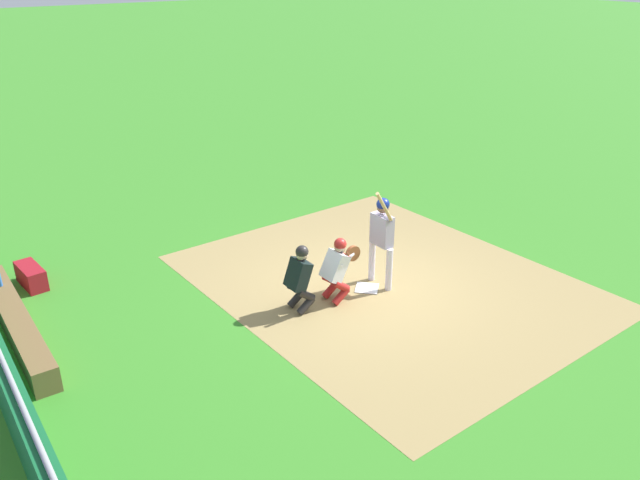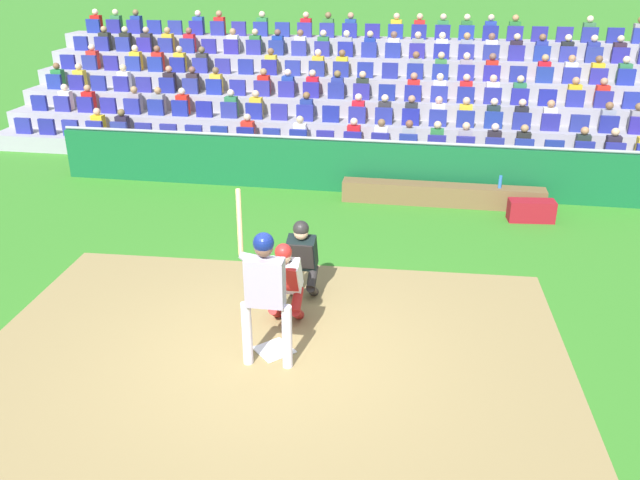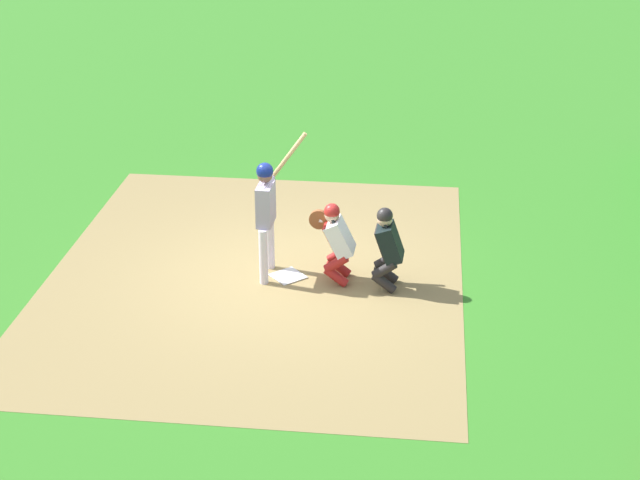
# 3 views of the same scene
# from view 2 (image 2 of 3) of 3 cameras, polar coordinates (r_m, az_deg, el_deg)

# --- Properties ---
(ground_plane) EXTENTS (160.00, 160.00, 0.00)m
(ground_plane) POSITION_cam_2_polar(r_m,az_deg,el_deg) (8.83, -4.02, -9.63)
(ground_plane) COLOR #347D24
(infield_dirt_patch) EXTENTS (8.06, 6.64, 0.01)m
(infield_dirt_patch) POSITION_cam_2_polar(r_m,az_deg,el_deg) (8.43, -4.81, -11.44)
(infield_dirt_patch) COLOR #947D4C
(infield_dirt_patch) RESTS_ON ground_plane
(home_plate_marker) EXTENTS (0.62, 0.62, 0.02)m
(home_plate_marker) POSITION_cam_2_polar(r_m,az_deg,el_deg) (8.82, -4.02, -9.55)
(home_plate_marker) COLOR white
(home_plate_marker) RESTS_ON infield_dirt_patch
(batter_at_plate) EXTENTS (0.81, 0.69, 2.20)m
(batter_at_plate) POSITION_cam_2_polar(r_m,az_deg,el_deg) (7.99, -4.90, -3.90)
(batter_at_plate) COLOR silver
(batter_at_plate) RESTS_ON ground_plane
(catcher_crouching) EXTENTS (0.46, 0.71, 1.28)m
(catcher_crouching) POSITION_cam_2_polar(r_m,az_deg,el_deg) (9.10, -3.13, -3.35)
(catcher_crouching) COLOR #AC201E
(catcher_crouching) RESTS_ON ground_plane
(home_plate_umpire) EXTENTS (0.46, 0.46, 1.30)m
(home_plate_umpire) POSITION_cam_2_polar(r_m,az_deg,el_deg) (9.76, -1.59, -1.38)
(home_plate_umpire) COLOR black
(home_plate_umpire) RESTS_ON ground_plane
(dugout_wall) EXTENTS (12.92, 0.24, 1.20)m
(dugout_wall) POSITION_cam_2_polar(r_m,az_deg,el_deg) (14.47, 1.91, 6.50)
(dugout_wall) COLOR #135A2E
(dugout_wall) RESTS_ON ground_plane
(dugout_bench) EXTENTS (4.19, 0.40, 0.44)m
(dugout_bench) POSITION_cam_2_polar(r_m,az_deg,el_deg) (13.95, 10.60, 3.91)
(dugout_bench) COLOR brown
(dugout_bench) RESTS_ON ground_plane
(water_bottle_on_bench) EXTENTS (0.07, 0.07, 0.26)m
(water_bottle_on_bench) POSITION_cam_2_polar(r_m,az_deg,el_deg) (13.90, 15.46, 4.92)
(water_bottle_on_bench) COLOR blue
(water_bottle_on_bench) RESTS_ON dugout_bench
(equipment_duffel_bag) EXTENTS (0.92, 0.45, 0.42)m
(equipment_duffel_bag) POSITION_cam_2_polar(r_m,az_deg,el_deg) (13.52, 17.96, 2.45)
(equipment_duffel_bag) COLOR maroon
(equipment_duffel_bag) RESTS_ON ground_plane
(bleacher_stand) EXTENTS (19.42, 5.42, 3.26)m
(bleacher_stand) POSITION_cam_2_polar(r_m,az_deg,el_deg) (19.23, 4.09, 11.99)
(bleacher_stand) COLOR #98959E
(bleacher_stand) RESTS_ON ground_plane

